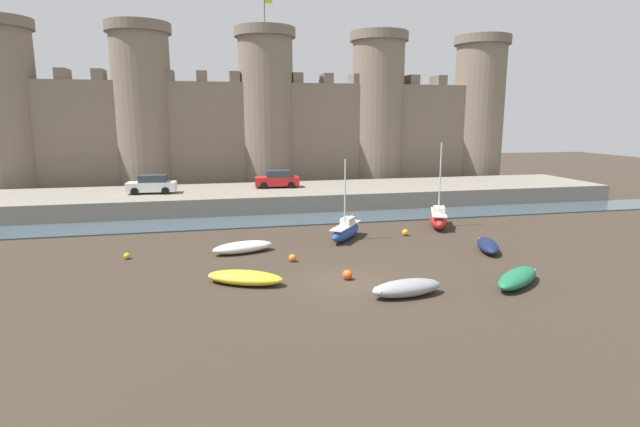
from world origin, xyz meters
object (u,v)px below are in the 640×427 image
(mooring_buoy_near_channel, at_px, (347,275))
(mooring_buoy_mid_mud, at_px, (405,233))
(rowboat_foreground_right, at_px, (488,245))
(rowboat_foreground_centre, at_px, (517,278))
(sailboat_foreground_left, at_px, (346,231))
(mooring_buoy_off_centre, at_px, (293,258))
(rowboat_midflat_left, at_px, (245,277))
(mooring_buoy_near_shore, at_px, (127,256))
(rowboat_near_channel_right, at_px, (243,247))
(rowboat_midflat_centre, at_px, (407,288))
(car_quay_east, at_px, (277,179))
(sailboat_midflat_right, at_px, (438,218))
(car_quay_west, at_px, (152,185))

(mooring_buoy_near_channel, bearing_deg, mooring_buoy_mid_mud, 51.86)
(rowboat_foreground_right, height_order, rowboat_foreground_centre, rowboat_foreground_centre)
(sailboat_foreground_left, distance_m, mooring_buoy_off_centre, 6.27)
(rowboat_foreground_right, relative_size, rowboat_midflat_left, 0.88)
(rowboat_foreground_right, distance_m, mooring_buoy_near_shore, 21.62)
(mooring_buoy_near_shore, bearing_deg, rowboat_foreground_centre, -25.18)
(rowboat_near_channel_right, xyz_separation_m, rowboat_midflat_centre, (6.83, -9.20, 0.04))
(rowboat_foreground_centre, bearing_deg, rowboat_near_channel_right, 144.58)
(sailboat_foreground_left, distance_m, mooring_buoy_near_shore, 13.84)
(sailboat_foreground_left, xyz_separation_m, mooring_buoy_mid_mud, (4.31, 0.08, -0.37))
(mooring_buoy_off_centre, distance_m, car_quay_east, 19.62)
(sailboat_foreground_left, bearing_deg, mooring_buoy_near_shore, -172.39)
(rowboat_foreground_centre, relative_size, mooring_buoy_off_centre, 8.85)
(mooring_buoy_near_channel, relative_size, mooring_buoy_near_shore, 1.35)
(sailboat_midflat_right, height_order, car_quay_west, sailboat_midflat_right)
(mooring_buoy_off_centre, bearing_deg, car_quay_west, 117.22)
(rowboat_near_channel_right, height_order, rowboat_foreground_right, rowboat_foreground_right)
(sailboat_foreground_left, bearing_deg, rowboat_foreground_right, -32.28)
(rowboat_near_channel_right, xyz_separation_m, car_quay_west, (-6.67, 15.55, 1.99))
(mooring_buoy_mid_mud, height_order, mooring_buoy_near_channel, mooring_buoy_near_channel)
(rowboat_foreground_right, distance_m, rowboat_midflat_centre, 10.08)
(rowboat_midflat_left, xyz_separation_m, sailboat_foreground_left, (7.35, 7.79, 0.25))
(rowboat_foreground_centre, relative_size, car_quay_west, 0.92)
(sailboat_foreground_left, height_order, mooring_buoy_mid_mud, sailboat_foreground_left)
(rowboat_near_channel_right, height_order, rowboat_midflat_left, rowboat_near_channel_right)
(sailboat_foreground_left, bearing_deg, rowboat_near_channel_right, -164.76)
(rowboat_near_channel_right, xyz_separation_m, rowboat_midflat_left, (-0.32, -5.87, -0.01))
(rowboat_midflat_left, relative_size, car_quay_east, 0.97)
(sailboat_foreground_left, bearing_deg, rowboat_foreground_centre, -62.67)
(sailboat_midflat_right, xyz_separation_m, mooring_buoy_near_channel, (-9.98, -10.33, -0.43))
(mooring_buoy_mid_mud, height_order, car_quay_east, car_quay_east)
(mooring_buoy_mid_mud, xyz_separation_m, mooring_buoy_near_channel, (-6.53, -8.31, 0.03))
(mooring_buoy_near_shore, distance_m, car_quay_west, 15.61)
(mooring_buoy_near_shore, height_order, car_quay_west, car_quay_west)
(sailboat_midflat_right, height_order, rowboat_foreground_centre, sailboat_midflat_right)
(rowboat_foreground_right, bearing_deg, car_quay_east, 117.32)
(mooring_buoy_mid_mud, xyz_separation_m, mooring_buoy_off_centre, (-8.71, -4.54, -0.01))
(rowboat_foreground_right, relative_size, car_quay_west, 0.85)
(rowboat_midflat_left, xyz_separation_m, car_quay_west, (-6.35, 21.42, 2.00))
(sailboat_midflat_right, xyz_separation_m, rowboat_foreground_centre, (-2.11, -13.03, -0.29))
(rowboat_midflat_left, bearing_deg, rowboat_foreground_centre, -13.61)
(rowboat_foreground_centre, distance_m, car_quay_west, 31.33)
(sailboat_midflat_right, xyz_separation_m, mooring_buoy_near_shore, (-21.47, -3.93, -0.50))
(sailboat_midflat_right, bearing_deg, car_quay_east, 128.69)
(sailboat_midflat_right, height_order, car_quay_east, sailboat_midflat_right)
(rowboat_foreground_centre, relative_size, mooring_buoy_near_shore, 10.29)
(rowboat_midflat_left, bearing_deg, sailboat_foreground_left, 46.65)
(mooring_buoy_off_centre, bearing_deg, mooring_buoy_mid_mud, 27.50)
(mooring_buoy_off_centre, bearing_deg, car_quay_east, 84.52)
(rowboat_foreground_right, bearing_deg, rowboat_midflat_left, -169.01)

